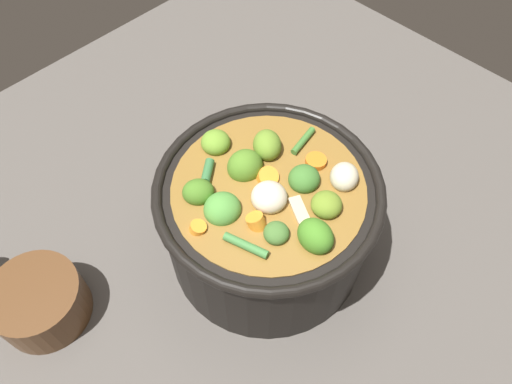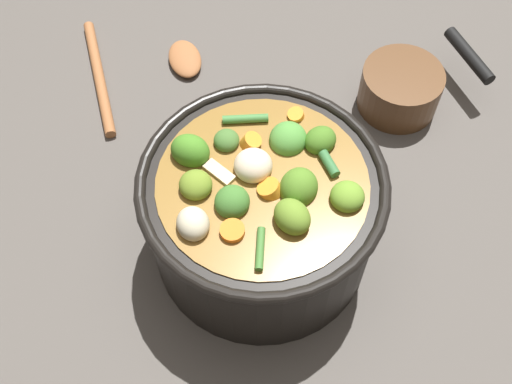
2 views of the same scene
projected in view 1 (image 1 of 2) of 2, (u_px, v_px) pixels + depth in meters
ground_plane at (266, 247)px, 0.68m from camera, size 1.10×1.10×0.00m
cooking_pot at (268, 217)px, 0.62m from camera, size 0.27×0.27×0.17m
small_saucepan at (37, 301)px, 0.60m from camera, size 0.17×0.18×0.06m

